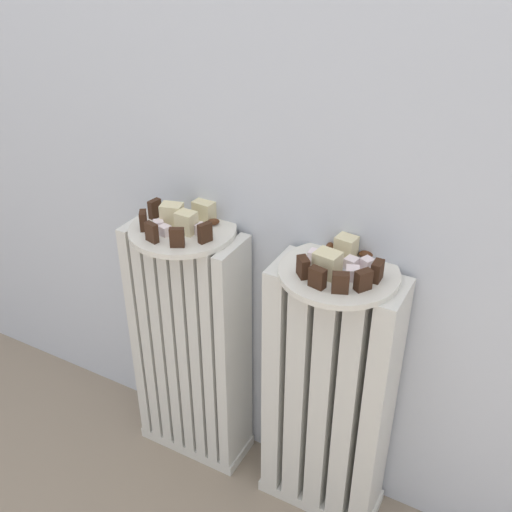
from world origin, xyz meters
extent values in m
cube|color=silver|center=(-0.18, 0.28, 0.01)|extent=(0.28, 0.12, 0.03)
cube|color=silver|center=(-0.30, 0.28, 0.34)|extent=(0.03, 0.12, 0.61)
cube|color=silver|center=(-0.27, 0.28, 0.34)|extent=(0.03, 0.12, 0.61)
cube|color=silver|center=(-0.23, 0.28, 0.34)|extent=(0.03, 0.12, 0.61)
cube|color=silver|center=(-0.20, 0.28, 0.34)|extent=(0.03, 0.12, 0.61)
cube|color=silver|center=(-0.16, 0.28, 0.34)|extent=(0.03, 0.12, 0.61)
cube|color=silver|center=(-0.13, 0.28, 0.34)|extent=(0.03, 0.12, 0.61)
cube|color=silver|center=(-0.09, 0.28, 0.34)|extent=(0.03, 0.12, 0.61)
cube|color=silver|center=(-0.06, 0.28, 0.34)|extent=(0.03, 0.12, 0.61)
cube|color=silver|center=(0.18, 0.28, 0.01)|extent=(0.28, 0.12, 0.03)
cube|color=silver|center=(0.07, 0.28, 0.34)|extent=(0.04, 0.12, 0.61)
cube|color=silver|center=(0.12, 0.28, 0.34)|extent=(0.04, 0.12, 0.61)
cube|color=silver|center=(0.18, 0.28, 0.34)|extent=(0.04, 0.12, 0.61)
cube|color=silver|center=(0.24, 0.28, 0.34)|extent=(0.04, 0.12, 0.61)
cube|color=silver|center=(0.29, 0.28, 0.34)|extent=(0.04, 0.12, 0.61)
cylinder|color=silver|center=(-0.18, 0.28, 0.65)|extent=(0.23, 0.23, 0.01)
cylinder|color=silver|center=(0.18, 0.28, 0.65)|extent=(0.23, 0.23, 0.01)
cube|color=#382114|center=(-0.26, 0.29, 0.68)|extent=(0.02, 0.03, 0.04)
cube|color=#382114|center=(-0.25, 0.23, 0.68)|extent=(0.03, 0.03, 0.04)
cube|color=#382114|center=(-0.20, 0.20, 0.68)|extent=(0.03, 0.02, 0.04)
cube|color=#382114|center=(-0.14, 0.21, 0.68)|extent=(0.03, 0.03, 0.04)
cube|color=#382114|center=(-0.10, 0.25, 0.68)|extent=(0.02, 0.03, 0.04)
cube|color=beige|center=(-0.16, 0.34, 0.68)|extent=(0.05, 0.04, 0.04)
cube|color=beige|center=(-0.21, 0.28, 0.68)|extent=(0.05, 0.05, 0.05)
cube|color=beige|center=(-0.16, 0.27, 0.68)|extent=(0.04, 0.03, 0.05)
cube|color=white|center=(-0.20, 0.24, 0.67)|extent=(0.02, 0.02, 0.02)
cube|color=white|center=(-0.13, 0.27, 0.67)|extent=(0.03, 0.03, 0.02)
cube|color=white|center=(-0.22, 0.25, 0.67)|extent=(0.03, 0.03, 0.02)
ellipsoid|color=#4C2814|center=(-0.13, 0.32, 0.66)|extent=(0.03, 0.03, 0.02)
ellipsoid|color=#4C2814|center=(-0.19, 0.32, 0.66)|extent=(0.03, 0.03, 0.02)
cube|color=#382114|center=(0.13, 0.23, 0.68)|extent=(0.03, 0.03, 0.04)
cube|color=#382114|center=(0.17, 0.21, 0.68)|extent=(0.03, 0.02, 0.04)
cube|color=#382114|center=(0.21, 0.21, 0.68)|extent=(0.04, 0.03, 0.04)
cube|color=#382114|center=(0.24, 0.24, 0.68)|extent=(0.03, 0.04, 0.04)
cube|color=#382114|center=(0.26, 0.28, 0.68)|extent=(0.02, 0.03, 0.04)
cube|color=beige|center=(0.17, 0.25, 0.68)|extent=(0.05, 0.04, 0.05)
cube|color=beige|center=(0.17, 0.33, 0.68)|extent=(0.04, 0.04, 0.05)
cube|color=white|center=(0.13, 0.29, 0.67)|extent=(0.02, 0.02, 0.02)
cube|color=white|center=(0.21, 0.26, 0.67)|extent=(0.03, 0.03, 0.02)
cube|color=white|center=(0.23, 0.31, 0.67)|extent=(0.03, 0.03, 0.02)
cube|color=white|center=(0.20, 0.30, 0.67)|extent=(0.03, 0.03, 0.02)
ellipsoid|color=#4C2814|center=(0.14, 0.34, 0.66)|extent=(0.02, 0.03, 0.02)
ellipsoid|color=#4C2814|center=(0.16, 0.30, 0.66)|extent=(0.02, 0.03, 0.02)
ellipsoid|color=#4C2814|center=(0.21, 0.35, 0.66)|extent=(0.03, 0.03, 0.01)
cube|color=#B7B7BC|center=(0.21, 0.24, 0.66)|extent=(0.03, 0.05, 0.00)
cube|color=#B7B7BC|center=(0.19, 0.29, 0.66)|extent=(0.03, 0.03, 0.00)
camera|label=1|loc=(0.51, -0.65, 1.27)|focal=42.27mm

